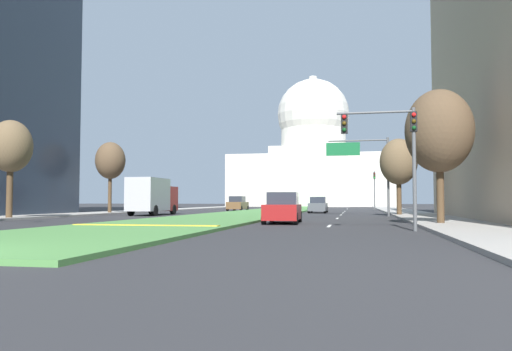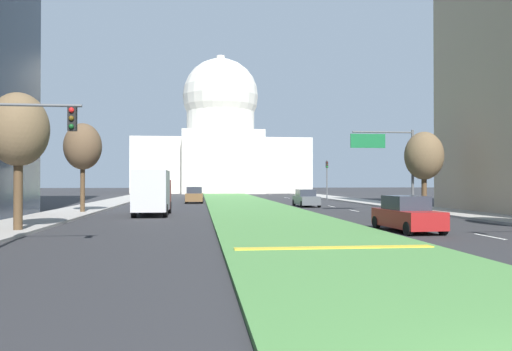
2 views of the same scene
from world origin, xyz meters
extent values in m
plane|color=#2B2B2D|center=(0.00, 52.58, 0.00)|extent=(260.00, 260.00, 0.00)
cube|color=#4C8442|center=(0.00, 47.32, 0.07)|extent=(7.77, 94.64, 0.14)
cube|color=gold|center=(0.00, 12.78, 0.16)|extent=(6.99, 0.50, 0.04)
cube|color=silver|center=(8.13, 16.78, 0.00)|extent=(0.16, 2.40, 0.01)
cube|color=silver|center=(8.13, 27.71, 0.00)|extent=(0.16, 2.40, 0.01)
cube|color=silver|center=(8.13, 36.42, 0.00)|extent=(0.16, 2.40, 0.01)
cube|color=silver|center=(8.13, 43.58, 0.00)|extent=(0.16, 2.40, 0.01)
cube|color=silver|center=(8.13, 51.66, 0.00)|extent=(0.16, 2.40, 0.01)
cube|color=silver|center=(8.13, 69.69, 0.00)|extent=(0.16, 2.40, 0.01)
cube|color=silver|center=(8.13, 67.38, 0.00)|extent=(0.16, 2.40, 0.01)
cube|color=silver|center=(8.13, 86.27, 0.00)|extent=(0.16, 2.40, 0.01)
cube|color=#9E9991|center=(-14.38, 42.06, 0.07)|extent=(4.00, 94.64, 0.15)
cube|color=#9E9991|center=(14.38, 42.06, 0.07)|extent=(4.00, 94.64, 0.15)
cube|color=beige|center=(0.00, 105.15, 5.59)|extent=(35.86, 21.56, 11.18)
cube|color=beige|center=(0.00, 92.37, 6.15)|extent=(15.78, 4.00, 12.30)
cylinder|color=beige|center=(0.00, 105.15, 14.60)|extent=(14.64, 14.64, 6.83)
sphere|color=beige|center=(0.00, 105.15, 20.87)|extent=(16.34, 16.34, 16.34)
cylinder|color=beige|center=(0.00, 105.15, 28.23)|extent=(1.80, 1.80, 3.00)
cylinder|color=#515456|center=(11.88, 13.14, 2.60)|extent=(0.16, 0.16, 5.20)
cube|color=black|center=(11.88, 13.14, 4.60)|extent=(0.28, 0.24, 0.84)
sphere|color=red|center=(11.88, 13.00, 4.88)|extent=(0.18, 0.18, 0.18)
sphere|color=#4C380F|center=(11.88, 13.00, 4.60)|extent=(0.18, 0.18, 0.18)
sphere|color=#0F4219|center=(11.88, 13.00, 4.32)|extent=(0.18, 0.18, 0.18)
cylinder|color=#515456|center=(10.28, 13.14, 5.05)|extent=(3.20, 0.10, 0.10)
cube|color=black|center=(9.00, 13.14, 4.60)|extent=(0.28, 0.24, 0.84)
sphere|color=red|center=(9.00, 13.00, 4.88)|extent=(0.18, 0.18, 0.18)
sphere|color=#4C380F|center=(9.00, 13.00, 4.60)|extent=(0.18, 0.18, 0.18)
sphere|color=#0F4219|center=(9.00, 13.00, 4.32)|extent=(0.18, 0.18, 0.18)
cylinder|color=#515456|center=(11.88, 59.78, 2.60)|extent=(0.16, 0.16, 5.20)
cube|color=black|center=(11.88, 59.78, 4.60)|extent=(0.28, 0.24, 0.84)
sphere|color=#510F0F|center=(11.88, 59.64, 4.88)|extent=(0.18, 0.18, 0.18)
sphere|color=#4C380F|center=(11.88, 59.64, 4.60)|extent=(0.18, 0.18, 0.18)
sphere|color=#1ED838|center=(11.88, 59.64, 4.32)|extent=(0.18, 0.18, 0.18)
cylinder|color=#515456|center=(12.08, 33.81, 3.25)|extent=(0.20, 0.20, 6.50)
cylinder|color=#515456|center=(9.65, 33.81, 6.30)|extent=(4.88, 0.12, 0.12)
cube|color=#146033|center=(8.43, 33.76, 5.60)|extent=(2.80, 0.08, 1.10)
cylinder|color=#4C3823|center=(-13.22, 20.78, 2.02)|extent=(0.41, 0.41, 4.05)
ellipsoid|color=brown|center=(-13.22, 20.78, 4.92)|extent=(2.81, 2.81, 3.51)
cylinder|color=#4C3823|center=(13.67, 18.06, 1.89)|extent=(0.37, 0.37, 3.78)
ellipsoid|color=brown|center=(13.67, 18.06, 4.84)|extent=(3.41, 3.41, 4.26)
cylinder|color=#4C3823|center=(-13.41, 35.01, 2.10)|extent=(0.34, 0.34, 4.21)
ellipsoid|color=brown|center=(-13.41, 35.01, 5.08)|extent=(2.81, 2.81, 3.51)
cylinder|color=#4C3823|center=(12.90, 33.53, 1.76)|extent=(0.40, 0.40, 3.51)
ellipsoid|color=brown|center=(12.90, 33.53, 4.46)|extent=(3.02, 3.02, 3.77)
cube|color=maroon|center=(5.41, 19.29, 0.64)|extent=(2.08, 4.58, 0.84)
cube|color=#282D38|center=(5.40, 19.46, 1.40)|extent=(1.74, 2.23, 0.69)
cylinder|color=black|center=(6.35, 17.54, 0.32)|extent=(0.25, 0.65, 0.64)
cylinder|color=black|center=(4.66, 17.45, 0.32)|extent=(0.25, 0.65, 0.64)
cylinder|color=black|center=(6.17, 21.12, 0.32)|extent=(0.25, 0.65, 0.64)
cylinder|color=black|center=(4.48, 21.04, 0.32)|extent=(0.25, 0.65, 0.64)
cube|color=#4C5156|center=(5.59, 43.41, 0.62)|extent=(1.82, 4.70, 0.79)
cube|color=#282D38|center=(5.59, 43.60, 1.34)|extent=(1.58, 2.26, 0.65)
cylinder|color=black|center=(6.41, 41.53, 0.32)|extent=(0.23, 0.64, 0.64)
cylinder|color=black|center=(4.80, 41.52, 0.32)|extent=(0.23, 0.64, 0.64)
cylinder|color=black|center=(6.38, 45.31, 0.32)|extent=(0.23, 0.64, 0.64)
cylinder|color=black|center=(4.77, 45.30, 0.32)|extent=(0.23, 0.64, 0.64)
cube|color=brown|center=(-5.16, 52.55, 0.66)|extent=(2.00, 4.16, 0.88)
cube|color=#282D38|center=(-5.17, 52.38, 1.46)|extent=(1.72, 2.02, 0.72)
cylinder|color=black|center=(-5.99, 54.18, 0.32)|extent=(0.24, 0.65, 0.64)
cylinder|color=black|center=(-4.25, 54.13, 0.32)|extent=(0.24, 0.65, 0.64)
cylinder|color=black|center=(-6.07, 50.96, 0.32)|extent=(0.24, 0.65, 0.64)
cylinder|color=black|center=(-4.34, 50.92, 0.32)|extent=(0.24, 0.65, 0.64)
cube|color=maroon|center=(-7.98, 34.64, 1.45)|extent=(2.30, 2.00, 2.20)
cube|color=#B2B2B7|center=(-7.98, 31.44, 1.80)|extent=(2.30, 4.40, 2.80)
cylinder|color=black|center=(-9.03, 34.64, 0.45)|extent=(0.30, 0.90, 0.90)
cylinder|color=black|center=(-6.93, 34.64, 0.45)|extent=(0.30, 0.90, 0.90)
cylinder|color=black|center=(-9.03, 30.34, 0.45)|extent=(0.30, 0.90, 0.90)
cylinder|color=black|center=(-6.93, 30.34, 0.45)|extent=(0.30, 0.90, 0.90)
camera|label=1|loc=(9.48, -8.68, 1.28)|focal=35.09mm
camera|label=2|loc=(-4.69, -4.26, 2.46)|focal=35.37mm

